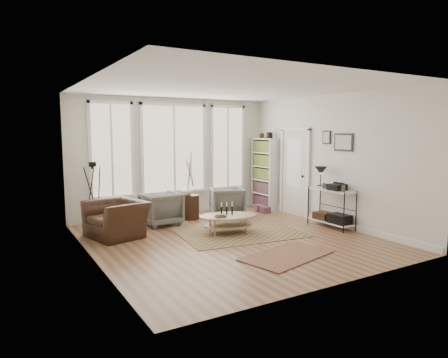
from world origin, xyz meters
TOP-DOWN VIEW (x-y plane):
  - room at (0.02, 0.03)m, footprint 5.50×5.54m
  - bay_window at (0.00, 2.71)m, footprint 4.14×0.12m
  - door at (2.57, 1.15)m, footprint 0.09×1.06m
  - bookcase at (2.44, 2.23)m, footprint 0.31×0.85m
  - low_shelf at (2.38, -0.30)m, footprint 0.38×1.08m
  - wall_art at (2.58, -0.27)m, footprint 0.04×0.88m
  - rug_main at (0.40, 0.33)m, footprint 2.66×2.13m
  - rug_runner at (0.26, -1.41)m, footprint 1.76×1.24m
  - coffee_table at (0.16, 0.39)m, footprint 1.34×1.02m
  - armchair_left at (-0.74, 1.79)m, footprint 0.84×0.86m
  - armchair_right at (0.96, 1.76)m, footprint 1.01×1.03m
  - side_table at (0.09, 1.97)m, footprint 0.39×0.39m
  - vase at (-0.00, 1.95)m, footprint 0.30×0.30m
  - accent_chair at (-1.87, 1.29)m, footprint 1.31×1.21m
  - tripod_camera at (-2.08, 2.29)m, footprint 0.50×0.50m
  - book_stack_near at (2.05, 1.92)m, footprint 0.28×0.32m
  - book_stack_far at (2.05, 1.67)m, footprint 0.22×0.26m

SIDE VIEW (x-z plane):
  - rug_main at x=0.40m, z-range 0.00..0.01m
  - rug_runner at x=0.26m, z-range 0.01..0.02m
  - book_stack_far at x=2.05m, z-range 0.00..0.16m
  - book_stack_near at x=2.05m, z-range 0.00..0.17m
  - coffee_table at x=0.16m, z-range 0.02..0.57m
  - accent_chair at x=-1.87m, z-range 0.00..0.72m
  - armchair_right at x=0.96m, z-range 0.00..0.73m
  - armchair_left at x=-0.74m, z-range 0.00..0.74m
  - low_shelf at x=2.38m, z-range -0.14..1.16m
  - tripod_camera at x=-2.08m, z-range -0.06..1.37m
  - vase at x=0.00m, z-range 0.58..0.83m
  - side_table at x=0.09m, z-range -0.03..1.61m
  - bookcase at x=2.44m, z-range -0.07..1.99m
  - door at x=2.57m, z-range 0.01..2.23m
  - room at x=0.02m, z-range -0.02..2.88m
  - bay_window at x=0.00m, z-range 0.49..2.73m
  - wall_art at x=2.58m, z-range 1.66..2.10m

